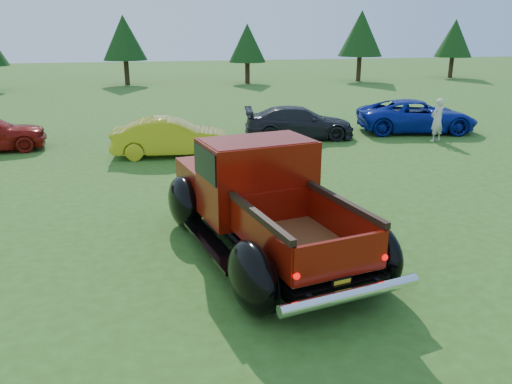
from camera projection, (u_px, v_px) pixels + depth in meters
ground at (284, 249)px, 9.44m from camera, size 120.00×120.00×0.00m
tree_mid_left at (124, 38)px, 36.38m from camera, size 3.20×3.20×5.00m
tree_mid_right at (247, 43)px, 37.58m from camera, size 2.82×2.82×4.40m
tree_east at (361, 34)px, 38.91m from camera, size 3.46×3.46×5.40m
tree_far_east at (454, 38)px, 41.97m from camera, size 3.07×3.07×4.80m
pickup_truck at (257, 196)px, 9.34m from camera, size 3.41×5.84×2.06m
show_car_yellow at (171, 137)px, 16.23m from camera, size 3.88×1.70×1.24m
show_car_grey at (299, 123)px, 18.90m from camera, size 4.35×2.38×1.20m
show_car_blue at (417, 116)px, 20.03m from camera, size 4.99×3.04×1.29m
spectator at (437, 120)px, 18.30m from camera, size 0.66×0.53×1.59m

